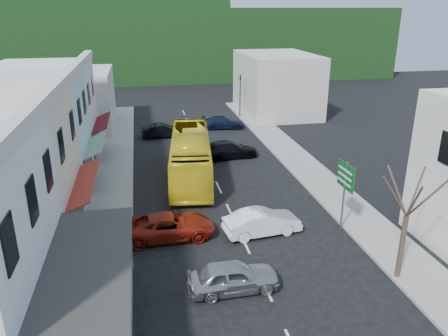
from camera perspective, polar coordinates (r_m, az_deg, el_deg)
The scene contains 18 objects.
ground at distance 24.12m, azimuth 2.74°, elevation -9.79°, with size 120.00×120.00×0.00m, color black.
sidewalk_left at distance 32.64m, azimuth -14.42°, elevation -1.98°, with size 3.00×52.00×0.15m, color gray.
sidewalk_right at distance 34.89m, azimuth 10.92°, elevation -0.23°, with size 3.00×52.00×0.15m, color gray.
shopfront_row at distance 27.54m, azimuth -26.02°, elevation 1.10°, with size 8.25×30.00×8.00m.
distant_block_left at distance 48.62m, azimuth -19.12°, elevation 8.40°, with size 8.00×10.00×6.00m, color #B7B2A8.
distant_block_right at distance 53.46m, azimuth 6.85°, elevation 10.89°, with size 8.00×12.00×7.00m, color #B7B2A8.
hillside at distance 85.60m, azimuth -8.84°, elevation 16.45°, with size 80.00×26.00×14.00m.
bus at distance 32.70m, azimuth -4.37°, elevation 1.43°, with size 2.50×11.60×3.10m, color yellow.
car_silver at distance 20.18m, azimuth 1.19°, elevation -14.05°, with size 1.80×4.40×1.40m, color #A5A4A9.
car_white at distance 24.81m, azimuth 5.00°, elevation -7.11°, with size 1.80×4.40×1.40m, color white.
car_red at distance 24.54m, azimuth -7.09°, elevation -7.52°, with size 1.90×4.60×1.40m, color maroon.
car_black_near at distance 37.08m, azimuth 0.66°, elevation 2.40°, with size 1.84×4.50×1.40m, color black.
car_black_far at distance 43.43m, azimuth -8.03°, elevation 4.88°, with size 1.80×4.40×1.40m, color black.
car_navy_far at distance 46.30m, azimuth -0.08°, elevation 6.04°, with size 1.84×4.50×1.40m, color black.
pedestrian_left at distance 23.76m, azimuth -15.58°, elevation -8.33°, with size 0.60×0.40×1.70m, color black.
direction_sign at distance 25.46m, azimuth 15.38°, elevation -3.65°, with size 0.25×1.87×4.14m, color #0A541E, non-canonical shape.
street_tree at distance 21.29m, azimuth 22.73°, elevation -5.81°, with size 2.65×2.65×6.57m, color #37271E, non-canonical shape.
traffic_signal at distance 50.80m, azimuth 2.11°, elevation 9.35°, with size 0.67×1.06×4.94m, color black, non-canonical shape.
Camera 1 is at (-5.06, -20.26, 12.07)m, focal length 35.00 mm.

